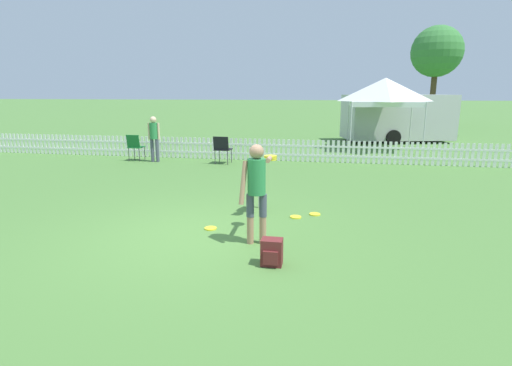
% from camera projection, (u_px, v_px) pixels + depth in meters
% --- Properties ---
extents(ground_plane, '(240.00, 240.00, 0.00)m').
position_uv_depth(ground_plane, '(195.00, 236.00, 6.70)').
color(ground_plane, '#4C7A38').
extents(handler_person, '(0.48, 1.00, 1.59)m').
position_uv_depth(handler_person, '(257.00, 182.00, 6.19)').
color(handler_person, tan).
rests_on(handler_person, ground_plane).
extents(leaping_dog, '(0.37, 0.99, 0.91)m').
position_uv_depth(leaping_dog, '(256.00, 185.00, 7.92)').
color(leaping_dog, brown).
rests_on(leaping_dog, ground_plane).
extents(frisbee_near_handler, '(0.22, 0.22, 0.02)m').
position_uv_depth(frisbee_near_handler, '(315.00, 214.00, 7.84)').
color(frisbee_near_handler, yellow).
rests_on(frisbee_near_handler, ground_plane).
extents(frisbee_near_dog, '(0.22, 0.22, 0.02)m').
position_uv_depth(frisbee_near_dog, '(211.00, 228.00, 7.03)').
color(frisbee_near_dog, yellow).
rests_on(frisbee_near_dog, ground_plane).
extents(frisbee_midfield, '(0.22, 0.22, 0.02)m').
position_uv_depth(frisbee_midfield, '(296.00, 217.00, 7.67)').
color(frisbee_midfield, yellow).
rests_on(frisbee_midfield, ground_plane).
extents(backpack_on_grass, '(0.29, 0.25, 0.38)m').
position_uv_depth(backpack_on_grass, '(272.00, 252.00, 5.53)').
color(backpack_on_grass, maroon).
rests_on(backpack_on_grass, ground_plane).
extents(picket_fence, '(23.46, 0.04, 0.76)m').
position_uv_depth(picket_fence, '(267.00, 150.00, 14.01)').
color(picket_fence, white).
rests_on(picket_fence, ground_plane).
extents(folding_chair_blue_left, '(0.47, 0.50, 0.92)m').
position_uv_depth(folding_chair_blue_left, '(135.00, 145.00, 13.89)').
color(folding_chair_blue_left, '#333338').
rests_on(folding_chair_blue_left, ground_plane).
extents(folding_chair_center, '(0.55, 0.57, 0.93)m').
position_uv_depth(folding_chair_center, '(222.00, 147.00, 13.29)').
color(folding_chair_center, '#333338').
rests_on(folding_chair_center, ground_plane).
extents(canopy_tent_main, '(2.74, 2.74, 2.93)m').
position_uv_depth(canopy_tent_main, '(385.00, 92.00, 16.19)').
color(canopy_tent_main, silver).
rests_on(canopy_tent_main, ground_plane).
extents(spectator_standing, '(0.42, 0.27, 1.55)m').
position_uv_depth(spectator_standing, '(154.00, 135.00, 13.62)').
color(spectator_standing, '#474C5B').
rests_on(spectator_standing, ground_plane).
extents(equipment_trailer, '(5.83, 3.47, 2.24)m').
position_uv_depth(equipment_trailer, '(397.00, 117.00, 19.20)').
color(equipment_trailer, '#B7B7B7').
rests_on(equipment_trailer, ground_plane).
extents(tree_left_grove, '(3.44, 3.44, 6.80)m').
position_uv_depth(tree_left_grove, '(437.00, 52.00, 27.33)').
color(tree_left_grove, '#4C3823').
rests_on(tree_left_grove, ground_plane).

